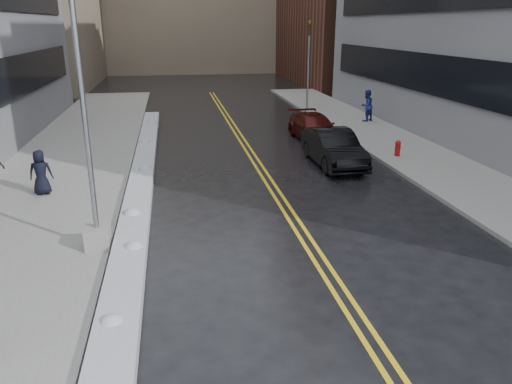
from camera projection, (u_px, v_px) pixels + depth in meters
name	position (u px, v px, depth m)	size (l,w,h in m)	color
ground	(228.00, 277.00, 12.27)	(160.00, 160.00, 0.00)	black
sidewalk_west	(63.00, 172.00, 20.68)	(5.50, 50.00, 0.15)	gray
sidewalk_east	(417.00, 156.00, 23.17)	(4.00, 50.00, 0.15)	gray
lane_line_left	(255.00, 165.00, 21.99)	(0.12, 50.00, 0.01)	gold
lane_line_right	(262.00, 165.00, 22.03)	(0.12, 50.00, 0.01)	gold
snow_ridge	(141.00, 180.00, 19.31)	(0.90, 30.00, 0.34)	silver
lamppost	(90.00, 163.00, 12.81)	(0.65, 0.65, 7.62)	gray
fire_hydrant	(398.00, 147.00, 22.86)	(0.26, 0.26, 0.73)	maroon
traffic_signal	(308.00, 62.00, 34.95)	(0.16, 0.20, 6.00)	gray
pedestrian_c	(41.00, 172.00, 17.59)	(0.79, 0.51, 1.61)	black
pedestrian_east	(367.00, 106.00, 30.93)	(0.94, 0.73, 1.93)	navy
car_black	(334.00, 148.00, 21.77)	(1.67, 4.78, 1.57)	black
car_maroon	(314.00, 127.00, 26.61)	(1.92, 4.72, 1.37)	#3C0A09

